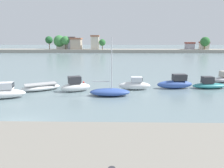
{
  "coord_description": "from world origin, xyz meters",
  "views": [
    {
      "loc": [
        7.88,
        -15.18,
        6.68
      ],
      "look_at": [
        7.25,
        13.59,
        0.44
      ],
      "focal_mm": 34.12,
      "sensor_mm": 36.0,
      "label": 1
    }
  ],
  "objects_px": {
    "moored_boat_5": "(135,85)",
    "mooring_buoy_3": "(184,83)",
    "moored_boat_1": "(3,93)",
    "moored_boat_7": "(209,84)",
    "moored_boat_3": "(75,86)",
    "moored_boat_6": "(175,83)",
    "moored_boat_2": "(41,87)",
    "mooring_buoy_0": "(176,80)",
    "mooring_buoy_4": "(84,82)",
    "moored_boat_4": "(110,92)"
  },
  "relations": [
    {
      "from": "moored_boat_4",
      "to": "moored_boat_5",
      "type": "xyz_separation_m",
      "value": [
        3.2,
        3.12,
        0.19
      ]
    },
    {
      "from": "moored_boat_1",
      "to": "moored_boat_6",
      "type": "height_order",
      "value": "moored_boat_6"
    },
    {
      "from": "moored_boat_3",
      "to": "mooring_buoy_0",
      "type": "bearing_deg",
      "value": 2.64
    },
    {
      "from": "moored_boat_5",
      "to": "mooring_buoy_4",
      "type": "relative_size",
      "value": 14.17
    },
    {
      "from": "moored_boat_1",
      "to": "moored_boat_5",
      "type": "bearing_deg",
      "value": 3.74
    },
    {
      "from": "moored_boat_4",
      "to": "moored_boat_7",
      "type": "distance_m",
      "value": 13.94
    },
    {
      "from": "moored_boat_5",
      "to": "moored_boat_2",
      "type": "bearing_deg",
      "value": -177.86
    },
    {
      "from": "moored_boat_4",
      "to": "mooring_buoy_4",
      "type": "distance_m",
      "value": 8.19
    },
    {
      "from": "moored_boat_3",
      "to": "mooring_buoy_4",
      "type": "distance_m",
      "value": 5.06
    },
    {
      "from": "moored_boat_7",
      "to": "moored_boat_2",
      "type": "bearing_deg",
      "value": 178.91
    },
    {
      "from": "moored_boat_7",
      "to": "mooring_buoy_4",
      "type": "distance_m",
      "value": 17.75
    },
    {
      "from": "moored_boat_4",
      "to": "moored_boat_2",
      "type": "bearing_deg",
      "value": 164.27
    },
    {
      "from": "moored_boat_6",
      "to": "moored_boat_7",
      "type": "bearing_deg",
      "value": -3.35
    },
    {
      "from": "moored_boat_1",
      "to": "mooring_buoy_3",
      "type": "xyz_separation_m",
      "value": [
        22.74,
        7.95,
        -0.52
      ]
    },
    {
      "from": "moored_boat_2",
      "to": "moored_boat_5",
      "type": "height_order",
      "value": "moored_boat_5"
    },
    {
      "from": "moored_boat_4",
      "to": "mooring_buoy_3",
      "type": "distance_m",
      "value": 12.62
    },
    {
      "from": "moored_boat_1",
      "to": "moored_boat_7",
      "type": "distance_m",
      "value": 25.89
    },
    {
      "from": "moored_boat_2",
      "to": "moored_boat_5",
      "type": "bearing_deg",
      "value": -24.87
    },
    {
      "from": "moored_boat_2",
      "to": "moored_boat_1",
      "type": "bearing_deg",
      "value": -155.34
    },
    {
      "from": "mooring_buoy_0",
      "to": "moored_boat_1",
      "type": "bearing_deg",
      "value": -155.6
    },
    {
      "from": "moored_boat_2",
      "to": "moored_boat_5",
      "type": "distance_m",
      "value": 12.28
    },
    {
      "from": "moored_boat_5",
      "to": "moored_boat_7",
      "type": "xyz_separation_m",
      "value": [
        10.11,
        1.01,
        -0.13
      ]
    },
    {
      "from": "mooring_buoy_3",
      "to": "mooring_buoy_4",
      "type": "relative_size",
      "value": 1.0
    },
    {
      "from": "moored_boat_3",
      "to": "moored_boat_6",
      "type": "distance_m",
      "value": 13.33
    },
    {
      "from": "moored_boat_2",
      "to": "moored_boat_4",
      "type": "xyz_separation_m",
      "value": [
        9.06,
        -2.48,
        0.04
      ]
    },
    {
      "from": "moored_boat_7",
      "to": "mooring_buoy_4",
      "type": "bearing_deg",
      "value": 165.29
    },
    {
      "from": "moored_boat_4",
      "to": "moored_boat_1",
      "type": "bearing_deg",
      "value": -174.05
    },
    {
      "from": "moored_boat_3",
      "to": "moored_boat_6",
      "type": "height_order",
      "value": "moored_boat_3"
    },
    {
      "from": "moored_boat_1",
      "to": "moored_boat_2",
      "type": "distance_m",
      "value": 4.82
    },
    {
      "from": "moored_boat_3",
      "to": "moored_boat_6",
      "type": "bearing_deg",
      "value": -13.54
    },
    {
      "from": "moored_boat_3",
      "to": "mooring_buoy_3",
      "type": "distance_m",
      "value": 15.88
    },
    {
      "from": "moored_boat_7",
      "to": "mooring_buoy_3",
      "type": "relative_size",
      "value": 16.27
    },
    {
      "from": "moored_boat_6",
      "to": "mooring_buoy_0",
      "type": "distance_m",
      "value": 4.95
    },
    {
      "from": "mooring_buoy_3",
      "to": "moored_boat_4",
      "type": "bearing_deg",
      "value": -148.42
    },
    {
      "from": "moored_boat_5",
      "to": "mooring_buoy_4",
      "type": "height_order",
      "value": "moored_boat_5"
    },
    {
      "from": "moored_boat_1",
      "to": "mooring_buoy_0",
      "type": "bearing_deg",
      "value": 11.75
    },
    {
      "from": "moored_boat_1",
      "to": "moored_boat_7",
      "type": "relative_size",
      "value": 1.07
    },
    {
      "from": "moored_boat_3",
      "to": "mooring_buoy_4",
      "type": "height_order",
      "value": "moored_boat_3"
    },
    {
      "from": "mooring_buoy_4",
      "to": "moored_boat_6",
      "type": "bearing_deg",
      "value": -13.3
    },
    {
      "from": "moored_boat_1",
      "to": "moored_boat_3",
      "type": "relative_size",
      "value": 1.27
    },
    {
      "from": "moored_boat_5",
      "to": "mooring_buoy_4",
      "type": "bearing_deg",
      "value": 151.29
    },
    {
      "from": "moored_boat_4",
      "to": "moored_boat_6",
      "type": "height_order",
      "value": "moored_boat_4"
    },
    {
      "from": "moored_boat_5",
      "to": "mooring_buoy_3",
      "type": "xyz_separation_m",
      "value": [
        7.54,
        3.49,
        -0.51
      ]
    },
    {
      "from": "moored_boat_4",
      "to": "moored_boat_5",
      "type": "bearing_deg",
      "value": 43.81
    },
    {
      "from": "moored_boat_6",
      "to": "mooring_buoy_0",
      "type": "xyz_separation_m",
      "value": [
        1.39,
        4.72,
        -0.54
      ]
    },
    {
      "from": "moored_boat_7",
      "to": "moored_boat_4",
      "type": "bearing_deg",
      "value": -168.08
    },
    {
      "from": "moored_boat_1",
      "to": "moored_boat_6",
      "type": "bearing_deg",
      "value": 1.73
    },
    {
      "from": "moored_boat_5",
      "to": "mooring_buoy_3",
      "type": "distance_m",
      "value": 8.33
    },
    {
      "from": "moored_boat_6",
      "to": "mooring_buoy_3",
      "type": "bearing_deg",
      "value": 47.48
    },
    {
      "from": "moored_boat_1",
      "to": "moored_boat_4",
      "type": "xyz_separation_m",
      "value": [
        11.99,
        1.35,
        -0.2
      ]
    }
  ]
}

